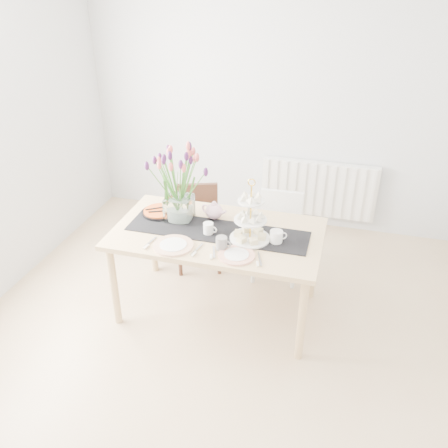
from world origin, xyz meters
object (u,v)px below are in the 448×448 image
(cake_stand, at_px, (250,225))
(plate_right, at_px, (237,255))
(tart_tin, at_px, (160,212))
(teapot, at_px, (214,211))
(mug_grey, at_px, (221,243))
(dining_table, at_px, (217,240))
(chair_brown, at_px, (198,220))
(cream_jug, at_px, (276,237))
(mug_white, at_px, (208,229))
(plate_left, at_px, (173,245))
(chair_white, at_px, (279,229))
(tulip_vase, at_px, (177,173))
(radiator, at_px, (318,189))

(cake_stand, xyz_separation_m, plate_right, (-0.04, -0.24, -0.12))
(cake_stand, distance_m, tart_tin, 0.84)
(teapot, distance_m, plate_right, 0.57)
(mug_grey, xyz_separation_m, plate_right, (0.13, -0.06, -0.04))
(dining_table, height_order, chair_brown, chair_brown)
(cream_jug, distance_m, mug_grey, 0.41)
(mug_white, xyz_separation_m, plate_left, (-0.19, -0.24, -0.04))
(chair_white, distance_m, tulip_vase, 1.17)
(mug_grey, bearing_deg, plate_right, -21.19)
(chair_brown, relative_size, plate_left, 2.61)
(plate_left, height_order, plate_right, plate_left)
(tart_tin, bearing_deg, radiator, 52.07)
(cream_jug, bearing_deg, plate_right, -155.58)
(mug_grey, bearing_deg, tulip_vase, 146.95)
(tart_tin, distance_m, mug_grey, 0.74)
(radiator, height_order, cream_jug, cream_jug)
(mug_grey, xyz_separation_m, mug_white, (-0.15, 0.18, -0.00))
(dining_table, bearing_deg, cake_stand, -11.39)
(dining_table, height_order, plate_right, plate_right)
(dining_table, bearing_deg, tart_tin, 164.66)
(tulip_vase, relative_size, teapot, 3.23)
(cake_stand, bearing_deg, dining_table, 168.61)
(cream_jug, bearing_deg, mug_white, 158.74)
(chair_white, height_order, mug_grey, mug_grey)
(cake_stand, height_order, plate_left, cake_stand)
(chair_white, bearing_deg, cream_jug, -85.13)
(tulip_vase, height_order, teapot, tulip_vase)
(radiator, height_order, tart_tin, tart_tin)
(chair_white, bearing_deg, plate_right, -100.36)
(cream_jug, xyz_separation_m, plate_right, (-0.23, -0.26, -0.04))
(cake_stand, xyz_separation_m, plate_left, (-0.52, -0.24, -0.12))
(tulip_vase, xyz_separation_m, cream_jug, (0.81, -0.14, -0.35))
(radiator, height_order, mug_white, mug_white)
(tart_tin, height_order, mug_white, mug_white)
(teapot, xyz_separation_m, mug_grey, (0.18, -0.42, -0.02))
(tulip_vase, relative_size, cream_jug, 7.55)
(mug_white, relative_size, plate_right, 0.35)
(tulip_vase, xyz_separation_m, plate_left, (0.10, -0.40, -0.39))
(dining_table, distance_m, chair_brown, 0.80)
(tart_tin, distance_m, mug_white, 0.52)
(tulip_vase, relative_size, plate_right, 2.76)
(radiator, xyz_separation_m, chair_white, (-0.26, -0.94, -0.00))
(radiator, distance_m, mug_white, 1.87)
(mug_white, bearing_deg, mug_grey, -42.43)
(cake_stand, bearing_deg, radiator, 77.92)
(teapot, bearing_deg, mug_grey, -48.75)
(cream_jug, height_order, tart_tin, cream_jug)
(plate_right, bearing_deg, cream_jug, 47.50)
(radiator, distance_m, dining_table, 1.78)
(dining_table, distance_m, cake_stand, 0.34)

